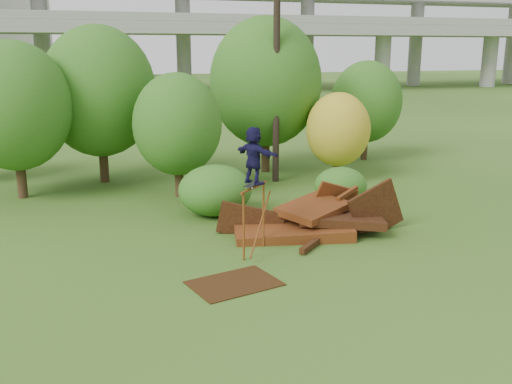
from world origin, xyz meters
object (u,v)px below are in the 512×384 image
object	(u,v)px
skater	(254,155)
utility_pole	(277,57)
flat_plate	(234,283)
scrap_pile	(310,221)

from	to	relation	value
skater	utility_pole	bearing A→B (deg)	-52.16
skater	flat_plate	size ratio (longest dim) A/B	0.75
utility_pole	scrap_pile	bearing A→B (deg)	-100.82
flat_plate	scrap_pile	bearing A→B (deg)	44.10
skater	flat_plate	bearing A→B (deg)	121.37
scrap_pile	skater	world-z (taller)	skater
flat_plate	skater	bearing A→B (deg)	60.35
skater	utility_pole	xyz separation A→B (m)	(3.53, 8.25, 2.44)
scrap_pile	flat_plate	world-z (taller)	scrap_pile
scrap_pile	flat_plate	size ratio (longest dim) A/B	2.85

